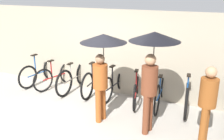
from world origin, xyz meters
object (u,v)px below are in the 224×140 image
object	(u,v)px
parked_bicycle_2	(75,77)
pedestrian_trailing	(207,100)
parked_bicycle_1	(57,75)
parked_bicycle_5	(137,89)
parked_bicycle_7	(187,95)
pedestrian_center	(153,55)
parked_bicycle_0	(40,72)
parked_bicycle_3	(95,80)
parked_bicycle_6	(161,91)
pedestrian_leading	(102,54)
parked_bicycle_4	(115,84)

from	to	relation	value
parked_bicycle_2	pedestrian_trailing	world-z (taller)	pedestrian_trailing
parked_bicycle_1	parked_bicycle_2	bearing A→B (deg)	-75.47
parked_bicycle_5	parked_bicycle_7	distance (m)	1.26
parked_bicycle_2	parked_bicycle_7	size ratio (longest dim) A/B	1.01
pedestrian_center	parked_bicycle_0	bearing A→B (deg)	170.76
parked_bicycle_3	parked_bicycle_6	xyz separation A→B (m)	(1.89, -0.06, 0.00)
parked_bicycle_1	pedestrian_leading	distance (m)	2.68
parked_bicycle_0	pedestrian_trailing	size ratio (longest dim) A/B	1.08
parked_bicycle_0	pedestrian_trailing	bearing A→B (deg)	-97.66
parked_bicycle_7	pedestrian_leading	bearing A→B (deg)	120.37
parked_bicycle_7	pedestrian_trailing	size ratio (longest dim) A/B	1.12
pedestrian_leading	pedestrian_center	size ratio (longest dim) A/B	0.94
parked_bicycle_6	pedestrian_leading	size ratio (longest dim) A/B	0.93
parked_bicycle_3	parked_bicycle_4	world-z (taller)	parked_bicycle_4
parked_bicycle_1	parked_bicycle_7	world-z (taller)	parked_bicycle_1
parked_bicycle_0	parked_bicycle_3	size ratio (longest dim) A/B	0.96
parked_bicycle_6	pedestrian_trailing	size ratio (longest dim) A/B	1.17
parked_bicycle_3	pedestrian_trailing	size ratio (longest dim) A/B	1.12
parked_bicycle_1	parked_bicycle_4	xyz separation A→B (m)	(1.88, 0.07, 0.01)
parked_bicycle_7	parked_bicycle_0	bearing A→B (deg)	84.13
parked_bicycle_1	pedestrian_leading	world-z (taller)	pedestrian_leading
parked_bicycle_3	parked_bicycle_6	size ratio (longest dim) A/B	0.96
parked_bicycle_4	parked_bicycle_5	distance (m)	0.63
parked_bicycle_3	pedestrian_center	distance (m)	2.64
parked_bicycle_6	pedestrian_trailing	world-z (taller)	pedestrian_trailing
parked_bicycle_7	pedestrian_leading	world-z (taller)	pedestrian_leading
parked_bicycle_2	pedestrian_center	xyz separation A→B (m)	(2.58, -1.20, 1.23)
parked_bicycle_2	pedestrian_leading	world-z (taller)	pedestrian_leading
parked_bicycle_3	pedestrian_center	xyz separation A→B (m)	(1.95, -1.28, 1.23)
parked_bicycle_0	parked_bicycle_4	bearing A→B (deg)	-82.09
parked_bicycle_2	pedestrian_leading	distance (m)	2.21
pedestrian_leading	pedestrian_center	bearing A→B (deg)	5.23
parked_bicycle_1	pedestrian_center	world-z (taller)	pedestrian_center
parked_bicycle_0	parked_bicycle_4	distance (m)	2.51
parked_bicycle_0	pedestrian_trailing	distance (m)	5.10
parked_bicycle_3	pedestrian_center	world-z (taller)	pedestrian_center
parked_bicycle_4	parked_bicycle_7	distance (m)	1.88
parked_bicycle_2	parked_bicycle_1	bearing A→B (deg)	91.82
parked_bicycle_0	parked_bicycle_6	world-z (taller)	parked_bicycle_6
parked_bicycle_3	parked_bicycle_5	size ratio (longest dim) A/B	1.04
parked_bicycle_3	parked_bicycle_7	size ratio (longest dim) A/B	0.99
parked_bicycle_3	pedestrian_leading	distance (m)	1.90
parked_bicycle_1	pedestrian_trailing	bearing A→B (deg)	-91.91
parked_bicycle_4	parked_bicycle_0	bearing A→B (deg)	94.54
parked_bicycle_0	parked_bicycle_7	xyz separation A→B (m)	(4.40, 0.05, 0.02)
parked_bicycle_7	pedestrian_leading	distance (m)	2.36
parked_bicycle_1	parked_bicycle_2	world-z (taller)	parked_bicycle_2
pedestrian_trailing	parked_bicycle_7	bearing A→B (deg)	118.93
parked_bicycle_4	pedestrian_center	world-z (taller)	pedestrian_center
parked_bicycle_7	pedestrian_trailing	world-z (taller)	pedestrian_trailing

